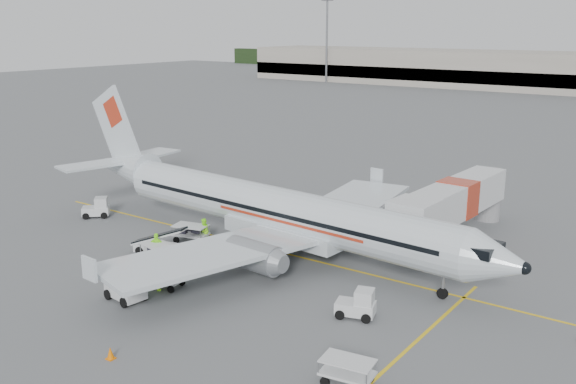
{
  "coord_description": "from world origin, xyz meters",
  "views": [
    {
      "loc": [
        25.72,
        -33.95,
        15.33
      ],
      "look_at": [
        0.0,
        2.0,
        3.8
      ],
      "focal_mm": 40.0,
      "sensor_mm": 36.0,
      "label": 1
    }
  ],
  "objects_px": {
    "tug_fore": "(356,303)",
    "tug_mid": "(125,285)",
    "belt_loader": "(162,236)",
    "tug_aft": "(95,207)",
    "aircraft": "(278,180)",
    "jet_bridge": "(456,211)"
  },
  "relations": [
    {
      "from": "jet_bridge",
      "to": "belt_loader",
      "type": "height_order",
      "value": "jet_bridge"
    },
    {
      "from": "tug_fore",
      "to": "tug_aft",
      "type": "height_order",
      "value": "tug_aft"
    },
    {
      "from": "jet_bridge",
      "to": "tug_aft",
      "type": "relative_size",
      "value": 7.93
    },
    {
      "from": "jet_bridge",
      "to": "tug_mid",
      "type": "height_order",
      "value": "jet_bridge"
    },
    {
      "from": "tug_aft",
      "to": "tug_fore",
      "type": "bearing_deg",
      "value": -52.53
    },
    {
      "from": "belt_loader",
      "to": "tug_aft",
      "type": "relative_size",
      "value": 2.33
    },
    {
      "from": "jet_bridge",
      "to": "belt_loader",
      "type": "xyz_separation_m",
      "value": [
        -15.1,
        -14.88,
        -0.87
      ]
    },
    {
      "from": "tug_fore",
      "to": "tug_aft",
      "type": "distance_m",
      "value": 27.0
    },
    {
      "from": "aircraft",
      "to": "jet_bridge",
      "type": "height_order",
      "value": "aircraft"
    },
    {
      "from": "tug_fore",
      "to": "tug_mid",
      "type": "bearing_deg",
      "value": -171.41
    },
    {
      "from": "tug_fore",
      "to": "tug_aft",
      "type": "bearing_deg",
      "value": 154.43
    },
    {
      "from": "aircraft",
      "to": "belt_loader",
      "type": "xyz_separation_m",
      "value": [
        -6.01,
        -5.25,
        -3.78
      ]
    },
    {
      "from": "belt_loader",
      "to": "tug_aft",
      "type": "height_order",
      "value": "belt_loader"
    },
    {
      "from": "tug_fore",
      "to": "tug_mid",
      "type": "xyz_separation_m",
      "value": [
        -11.82,
        -5.75,
        0.11
      ]
    },
    {
      "from": "belt_loader",
      "to": "tug_fore",
      "type": "bearing_deg",
      "value": -15.46
    },
    {
      "from": "belt_loader",
      "to": "tug_mid",
      "type": "xyz_separation_m",
      "value": [
        3.8,
        -6.46,
        -0.42
      ]
    },
    {
      "from": "aircraft",
      "to": "belt_loader",
      "type": "relative_size",
      "value": 7.52
    },
    {
      "from": "aircraft",
      "to": "tug_aft",
      "type": "height_order",
      "value": "aircraft"
    },
    {
      "from": "tug_fore",
      "to": "jet_bridge",
      "type": "bearing_deg",
      "value": 74.56
    },
    {
      "from": "aircraft",
      "to": "tug_mid",
      "type": "distance_m",
      "value": 12.64
    },
    {
      "from": "aircraft",
      "to": "tug_aft",
      "type": "relative_size",
      "value": 17.49
    },
    {
      "from": "belt_loader",
      "to": "tug_aft",
      "type": "xyz_separation_m",
      "value": [
        -11.1,
        3.15,
        -0.52
      ]
    }
  ]
}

